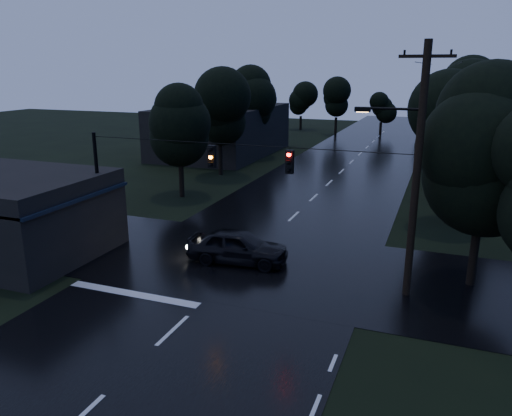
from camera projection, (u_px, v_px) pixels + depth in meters
The scene contains 15 objects.
main_road at pixel (329, 183), 40.19m from camera, with size 12.00×120.00×0.02m, color black.
cross_street at pixel (246, 262), 23.99m from camera, with size 60.00×9.00×0.02m, color black.
building_far_left at pixel (222, 130), 53.28m from camera, with size 10.00×16.00×5.00m, color black.
utility_pole_main at pixel (415, 169), 19.14m from camera, with size 3.50×0.30×10.00m.
utility_pole_far at pixel (443, 144), 34.50m from camera, with size 2.00×0.30×7.50m.
anchor_pole_left at pixel (99, 193), 24.83m from camera, with size 0.18×0.18×6.00m, color black.
span_signals at pixel (249, 158), 21.47m from camera, with size 15.00×0.37×1.12m.
tree_corner_near at pixel (487, 146), 19.85m from camera, with size 4.48×4.48×9.44m.
tree_left_a at pixel (179, 124), 34.63m from camera, with size 3.92×3.92×8.26m.
tree_left_b at pixel (220, 109), 41.93m from camera, with size 4.20×4.20×8.85m.
tree_left_c at pixel (255, 98), 51.03m from camera, with size 4.48×4.48×9.44m.
tree_right_a at pixel (457, 129), 28.39m from camera, with size 4.20×4.20×8.85m.
tree_right_b at pixel (466, 112), 35.28m from camera, with size 4.48×4.48×9.44m.
tree_right_c at pixel (471, 98), 43.98m from camera, with size 4.76×4.76×10.03m.
car at pixel (238, 246), 23.69m from camera, with size 1.93×4.79×1.63m, color black.
Camera 1 is at (8.38, -8.76, 9.01)m, focal length 35.00 mm.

